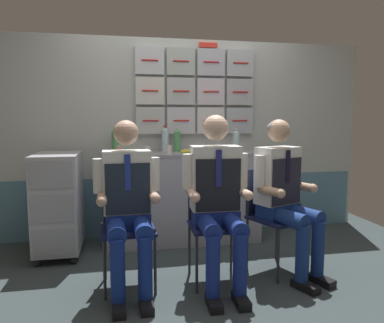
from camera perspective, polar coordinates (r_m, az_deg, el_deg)
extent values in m
cube|color=#343F41|center=(3.03, 3.06, -18.95)|extent=(4.80, 4.80, 0.04)
cube|color=#B6BBB6|center=(4.09, -1.55, 3.66)|extent=(4.20, 0.06, 2.15)
cube|color=teal|center=(4.16, -1.44, -6.73)|extent=(4.12, 0.01, 0.65)
cube|color=#B9C0BB|center=(3.98, -6.54, 6.38)|extent=(0.31, 0.06, 0.29)
cylinder|color=red|center=(3.94, -6.49, 6.38)|extent=(0.17, 0.01, 0.01)
cube|color=silver|center=(4.02, -1.77, 6.42)|extent=(0.31, 0.06, 0.29)
cylinder|color=red|center=(3.98, -1.68, 6.42)|extent=(0.17, 0.01, 0.01)
cube|color=silver|center=(4.09, 2.88, 6.42)|extent=(0.31, 0.06, 0.29)
cylinder|color=red|center=(4.05, 3.01, 6.42)|extent=(0.17, 0.01, 0.01)
cube|color=#A8B0BB|center=(4.18, 7.34, 6.38)|extent=(0.31, 0.06, 0.29)
cylinder|color=red|center=(4.14, 7.51, 6.37)|extent=(0.17, 0.01, 0.01)
cube|color=silver|center=(3.99, -6.60, 10.92)|extent=(0.31, 0.06, 0.29)
cylinder|color=red|center=(3.95, -6.55, 10.96)|extent=(0.17, 0.01, 0.01)
cube|color=#B5BABC|center=(4.03, -1.78, 10.91)|extent=(0.31, 0.06, 0.29)
cylinder|color=red|center=(3.99, -1.69, 10.95)|extent=(0.17, 0.01, 0.01)
cube|color=silver|center=(4.10, 2.90, 10.84)|extent=(0.31, 0.06, 0.29)
cylinder|color=red|center=(4.06, 3.03, 10.88)|extent=(0.17, 0.01, 0.01)
cube|color=#ADADB2|center=(4.19, 7.41, 10.70)|extent=(0.31, 0.06, 0.29)
cylinder|color=red|center=(4.15, 7.58, 10.73)|extent=(0.17, 0.01, 0.01)
cube|color=silver|center=(4.03, -6.66, 15.40)|extent=(0.31, 0.06, 0.29)
cylinder|color=red|center=(3.99, -6.62, 15.49)|extent=(0.17, 0.01, 0.01)
cube|color=#A9B5AE|center=(4.07, -1.80, 15.36)|extent=(0.31, 0.06, 0.29)
cylinder|color=red|center=(4.03, -1.71, 15.44)|extent=(0.17, 0.01, 0.01)
cube|color=#B3B5C0|center=(4.13, 2.93, 15.21)|extent=(0.31, 0.06, 0.29)
cylinder|color=red|center=(4.10, 3.06, 15.29)|extent=(0.17, 0.01, 0.01)
cube|color=#B0B6BE|center=(4.22, 7.47, 14.98)|extent=(0.31, 0.06, 0.29)
cylinder|color=red|center=(4.19, 7.64, 15.05)|extent=(0.17, 0.01, 0.01)
cube|color=red|center=(4.17, 2.56, 17.73)|extent=(0.20, 0.02, 0.05)
cube|color=#9F9EA5|center=(3.88, -1.43, -5.72)|extent=(1.58, 0.52, 0.91)
cube|color=gray|center=(3.81, -1.45, 1.24)|extent=(1.61, 0.53, 0.03)
sphere|color=black|center=(3.59, -23.03, -14.31)|extent=(0.07, 0.07, 0.07)
sphere|color=black|center=(3.54, -17.96, -14.41)|extent=(0.07, 0.07, 0.07)
sphere|color=black|center=(4.10, -21.42, -11.61)|extent=(0.07, 0.07, 0.07)
sphere|color=black|center=(4.06, -17.02, -11.64)|extent=(0.07, 0.07, 0.07)
cube|color=#ADAEB6|center=(3.69, -20.12, -5.79)|extent=(0.40, 0.64, 0.90)
cube|color=#999AA1|center=(3.46, -20.78, -11.79)|extent=(0.35, 0.01, 0.24)
cube|color=#999AA1|center=(3.38, -20.99, -6.96)|extent=(0.35, 0.01, 0.24)
cube|color=#999AA1|center=(3.32, -21.20, -1.93)|extent=(0.35, 0.01, 0.24)
cylinder|color=#28282D|center=(3.33, -21.23, 0.34)|extent=(0.32, 0.02, 0.02)
cylinder|color=#2D2D33|center=(2.77, -13.51, -16.23)|extent=(0.02, 0.02, 0.44)
cylinder|color=#2D2D33|center=(2.78, -5.79, -15.92)|extent=(0.02, 0.02, 0.44)
cylinder|color=#2D2D33|center=(3.10, -13.48, -13.66)|extent=(0.02, 0.02, 0.44)
cylinder|color=#2D2D33|center=(3.12, -6.67, -13.41)|extent=(0.02, 0.02, 0.44)
cube|color=#161B3F|center=(2.86, -9.95, -10.43)|extent=(0.41, 0.41, 0.02)
cube|color=#161B3F|center=(2.99, -10.24, -5.50)|extent=(0.37, 0.04, 0.40)
cylinder|color=#2D2D33|center=(2.98, -13.71, -5.64)|extent=(0.02, 0.02, 0.40)
cylinder|color=#2D2D33|center=(3.00, -6.78, -5.42)|extent=(0.02, 0.02, 0.40)
cube|color=black|center=(2.67, -11.37, -21.57)|extent=(0.10, 0.22, 0.06)
cube|color=black|center=(2.68, -7.17, -21.38)|extent=(0.10, 0.22, 0.06)
cylinder|color=navy|center=(2.60, -11.53, -16.35)|extent=(0.10, 0.10, 0.43)
cylinder|color=navy|center=(2.61, -7.34, -16.18)|extent=(0.10, 0.10, 0.43)
cylinder|color=navy|center=(2.68, -11.76, -10.29)|extent=(0.14, 0.38, 0.13)
cylinder|color=navy|center=(2.69, -7.79, -10.14)|extent=(0.14, 0.38, 0.13)
cube|color=navy|center=(2.84, -9.98, -9.06)|extent=(0.34, 0.21, 0.12)
cube|color=white|center=(2.80, -10.13, -3.11)|extent=(0.36, 0.21, 0.47)
cube|color=#1D2736|center=(2.70, -9.99, -4.26)|extent=(0.32, 0.02, 0.38)
cube|color=navy|center=(2.67, -10.04, -1.71)|extent=(0.04, 0.01, 0.26)
cylinder|color=white|center=(2.78, -14.40, -2.18)|extent=(0.08, 0.08, 0.25)
cylinder|color=tan|center=(2.71, -13.93, -5.60)|extent=(0.08, 0.24, 0.07)
sphere|color=tan|center=(2.60, -13.95, -6.08)|extent=(0.08, 0.08, 0.08)
cylinder|color=white|center=(2.80, -5.93, -1.95)|extent=(0.08, 0.08, 0.25)
cylinder|color=tan|center=(2.73, -6.03, -5.35)|extent=(0.08, 0.24, 0.07)
sphere|color=tan|center=(2.62, -5.74, -5.82)|extent=(0.08, 0.08, 0.08)
sphere|color=tan|center=(2.76, -10.28, 4.46)|extent=(0.19, 0.19, 0.19)
ellipsoid|color=#52401C|center=(2.77, -10.31, 4.81)|extent=(0.19, 0.17, 0.13)
cylinder|color=#2D2D33|center=(2.79, 0.75, -15.84)|extent=(0.02, 0.02, 0.44)
cylinder|color=#2D2D33|center=(2.87, 8.11, -15.26)|extent=(0.02, 0.02, 0.44)
cylinder|color=#2D2D33|center=(3.12, -0.41, -13.35)|extent=(0.02, 0.02, 0.44)
cylinder|color=#2D2D33|center=(3.19, 6.16, -12.92)|extent=(0.02, 0.02, 0.44)
cube|color=#161B3F|center=(2.91, 3.68, -10.03)|extent=(0.41, 0.41, 0.02)
cube|color=#161B3F|center=(3.04, 2.92, -5.21)|extent=(0.37, 0.04, 0.40)
cylinder|color=#2D2D33|center=(3.00, -0.42, -5.37)|extent=(0.02, 0.02, 0.40)
cylinder|color=#2D2D33|center=(3.07, 6.26, -5.11)|extent=(0.02, 0.02, 0.40)
cube|color=black|center=(2.69, 3.44, -21.20)|extent=(0.10, 0.22, 0.06)
cube|color=black|center=(2.74, 7.69, -20.76)|extent=(0.10, 0.22, 0.06)
cylinder|color=navy|center=(2.62, 3.28, -16.02)|extent=(0.10, 0.10, 0.43)
cylinder|color=navy|center=(2.67, 7.52, -15.66)|extent=(0.10, 0.10, 0.43)
cylinder|color=navy|center=(2.71, 2.50, -9.97)|extent=(0.14, 0.40, 0.13)
cylinder|color=navy|center=(2.75, 6.53, -9.73)|extent=(0.14, 0.40, 0.13)
cube|color=navy|center=(2.89, 3.69, -8.68)|extent=(0.36, 0.21, 0.12)
cube|color=white|center=(2.85, 3.65, -2.56)|extent=(0.38, 0.22, 0.50)
cube|color=black|center=(2.75, 4.14, -3.73)|extent=(0.34, 0.02, 0.40)
cube|color=navy|center=(2.72, 4.20, -1.08)|extent=(0.04, 0.01, 0.28)
cylinder|color=white|center=(2.80, -0.68, -1.58)|extent=(0.08, 0.08, 0.27)
cylinder|color=beige|center=(2.72, 0.09, -5.14)|extent=(0.08, 0.25, 0.07)
sphere|color=beige|center=(2.61, 0.48, -5.63)|extent=(0.08, 0.08, 0.08)
cylinder|color=white|center=(2.89, 7.86, -1.37)|extent=(0.08, 0.08, 0.27)
cylinder|color=beige|center=(2.81, 8.09, -4.83)|extent=(0.08, 0.25, 0.07)
sphere|color=beige|center=(2.70, 8.79, -5.29)|extent=(0.08, 0.08, 0.08)
sphere|color=beige|center=(2.81, 3.71, 5.28)|extent=(0.20, 0.20, 0.20)
ellipsoid|color=gray|center=(2.82, 3.65, 5.65)|extent=(0.20, 0.18, 0.14)
cylinder|color=#2D2D33|center=(3.02, 13.33, -14.22)|extent=(0.02, 0.02, 0.44)
cylinder|color=#2D2D33|center=(3.28, 17.76, -12.67)|extent=(0.02, 0.02, 0.44)
cylinder|color=#2D2D33|center=(3.26, 8.62, -12.53)|extent=(0.02, 0.02, 0.44)
cylinder|color=#2D2D33|center=(3.50, 13.09, -11.27)|extent=(0.02, 0.02, 0.44)
cube|color=#161B3F|center=(3.19, 13.31, -8.70)|extent=(0.52, 0.52, 0.02)
cube|color=#161B3F|center=(3.27, 10.99, -4.47)|extent=(0.35, 0.17, 0.40)
cylinder|color=#2D2D33|center=(3.14, 8.76, -4.88)|extent=(0.02, 0.02, 0.40)
cylinder|color=#2D2D33|center=(3.39, 13.29, -4.13)|extent=(0.02, 0.02, 0.40)
cube|color=black|center=(3.04, 17.29, -18.14)|extent=(0.17, 0.24, 0.06)
cube|color=black|center=(3.17, 19.51, -17.13)|extent=(0.17, 0.24, 0.06)
cylinder|color=navy|center=(2.97, 16.84, -13.58)|extent=(0.10, 0.10, 0.43)
cylinder|color=navy|center=(3.10, 19.09, -12.74)|extent=(0.10, 0.10, 0.43)
cylinder|color=navy|center=(3.00, 14.49, -8.52)|extent=(0.26, 0.40, 0.13)
cylinder|color=navy|center=(3.13, 16.78, -7.93)|extent=(0.26, 0.40, 0.13)
cube|color=navy|center=(3.17, 13.35, -7.47)|extent=(0.39, 0.31, 0.12)
cube|color=white|center=(3.13, 13.23, -2.11)|extent=(0.40, 0.32, 0.47)
cube|color=#232333|center=(3.07, 14.60, -3.04)|extent=(0.31, 0.14, 0.38)
cube|color=black|center=(3.04, 14.78, -0.77)|extent=(0.04, 0.02, 0.27)
cylinder|color=white|center=(2.97, 10.50, -1.48)|extent=(0.08, 0.08, 0.26)
cylinder|color=tan|center=(2.94, 12.16, -4.56)|extent=(0.15, 0.25, 0.07)
sphere|color=tan|center=(2.87, 13.69, -4.88)|extent=(0.08, 0.08, 0.08)
cylinder|color=white|center=(3.27, 15.75, -0.88)|extent=(0.08, 0.08, 0.26)
cylinder|color=tan|center=(3.21, 16.88, -3.74)|extent=(0.15, 0.25, 0.07)
sphere|color=tan|center=(3.15, 18.37, -4.01)|extent=(0.08, 0.08, 0.08)
sphere|color=tan|center=(3.09, 13.41, 4.70)|extent=(0.19, 0.19, 0.19)
ellipsoid|color=gray|center=(3.10, 13.23, 5.02)|extent=(0.23, 0.23, 0.13)
cylinder|color=#4DA058|center=(3.90, -2.31, 3.16)|extent=(0.07, 0.07, 0.21)
cone|color=#4DA058|center=(3.89, -2.32, 4.91)|extent=(0.07, 0.07, 0.02)
cylinder|color=silver|center=(3.89, -2.32, 5.23)|extent=(0.03, 0.03, 0.02)
cylinder|color=#499B58|center=(3.91, -11.93, 3.01)|extent=(0.07, 0.07, 0.21)
cone|color=#499B58|center=(3.90, -11.97, 4.74)|extent=(0.07, 0.07, 0.02)
cylinder|color=black|center=(3.90, -11.98, 5.07)|extent=(0.03, 0.03, 0.02)
cylinder|color=silver|center=(3.91, 6.90, 3.03)|extent=(0.07, 0.07, 0.20)
cone|color=silver|center=(3.90, 6.93, 4.68)|extent=(0.07, 0.07, 0.02)
cylinder|color=silver|center=(3.90, 6.93, 5.01)|extent=(0.03, 0.03, 0.02)
cylinder|color=silver|center=(3.91, -4.21, 3.29)|extent=(0.08, 0.08, 0.23)
cone|color=silver|center=(3.91, -4.22, 5.17)|extent=(0.08, 0.08, 0.02)
cylinder|color=red|center=(3.91, -4.23, 5.49)|extent=(0.04, 0.04, 0.02)
cylinder|color=tan|center=(3.78, -11.37, 1.87)|extent=(0.07, 0.07, 0.08)
cylinder|color=#382114|center=(3.78, -11.38, 2.35)|extent=(0.06, 0.06, 0.01)
cylinder|color=silver|center=(3.85, -7.08, 1.91)|extent=(0.07, 0.07, 0.06)
cylinder|color=#382114|center=(3.84, -7.08, 2.26)|extent=(0.06, 0.06, 0.01)
cylinder|color=silver|center=(3.65, -3.66, 1.88)|extent=(0.06, 0.06, 0.08)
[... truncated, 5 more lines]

